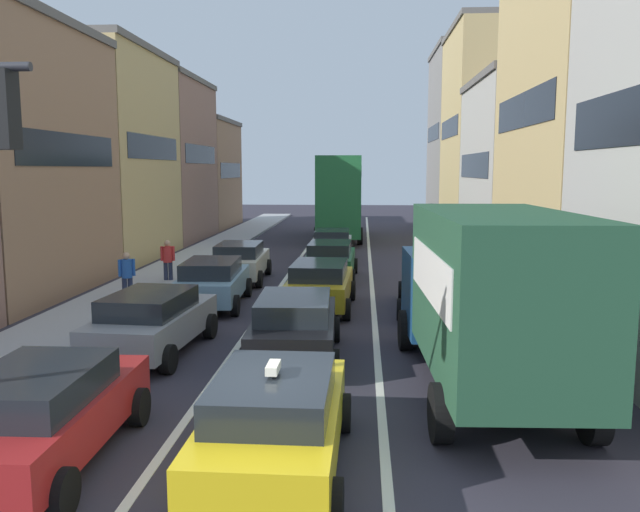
{
  "coord_description": "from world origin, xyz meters",
  "views": [
    {
      "loc": [
        1.33,
        -7.96,
        4.32
      ],
      "look_at": [
        0.0,
        12.0,
        1.6
      ],
      "focal_mm": 35.92,
      "sensor_mm": 36.0,
      "label": 1
    }
  ],
  "objects_px": {
    "taxi_centre_lane_front": "(275,419)",
    "pedestrian_far_sidewalk": "(127,274)",
    "bus_mid_queue_primary": "(339,193)",
    "sedan_right_lane_behind_truck": "(432,285)",
    "pedestrian_mid_sidewalk": "(168,259)",
    "wagon_left_lane_second": "(152,320)",
    "hatchback_centre_lane_third": "(320,284)",
    "sedan_left_lane_fourth": "(240,261)",
    "sedan_left_lane_front": "(42,413)",
    "sedan_left_lane_third": "(212,281)",
    "coupe_centre_lane_fourth": "(330,259)",
    "removalist_box_truck": "(486,293)",
    "sedan_centre_lane_fifth": "(332,244)",
    "sedan_centre_lane_second": "(295,325)"
  },
  "relations": [
    {
      "from": "sedan_left_lane_front",
      "to": "sedan_left_lane_fourth",
      "type": "xyz_separation_m",
      "value": [
        -0.08,
        15.66,
        0.0
      ]
    },
    {
      "from": "sedan_right_lane_behind_truck",
      "to": "pedestrian_mid_sidewalk",
      "type": "bearing_deg",
      "value": 70.45
    },
    {
      "from": "hatchback_centre_lane_third",
      "to": "sedan_left_lane_fourth",
      "type": "height_order",
      "value": "same"
    },
    {
      "from": "hatchback_centre_lane_third",
      "to": "bus_mid_queue_primary",
      "type": "height_order",
      "value": "bus_mid_queue_primary"
    },
    {
      "from": "sedan_centre_lane_fifth",
      "to": "sedan_left_lane_fourth",
      "type": "bearing_deg",
      "value": 149.38
    },
    {
      "from": "taxi_centre_lane_front",
      "to": "sedan_left_lane_fourth",
      "type": "xyz_separation_m",
      "value": [
        -3.52,
        15.67,
        -0.0
      ]
    },
    {
      "from": "taxi_centre_lane_front",
      "to": "sedan_left_lane_front",
      "type": "relative_size",
      "value": 1.0
    },
    {
      "from": "wagon_left_lane_second",
      "to": "pedestrian_far_sidewalk",
      "type": "height_order",
      "value": "pedestrian_far_sidewalk"
    },
    {
      "from": "taxi_centre_lane_front",
      "to": "sedan_right_lane_behind_truck",
      "type": "bearing_deg",
      "value": -16.58
    },
    {
      "from": "coupe_centre_lane_fourth",
      "to": "pedestrian_far_sidewalk",
      "type": "height_order",
      "value": "pedestrian_far_sidewalk"
    },
    {
      "from": "taxi_centre_lane_front",
      "to": "pedestrian_far_sidewalk",
      "type": "relative_size",
      "value": 2.6
    },
    {
      "from": "sedan_left_lane_front",
      "to": "pedestrian_far_sidewalk",
      "type": "relative_size",
      "value": 2.61
    },
    {
      "from": "wagon_left_lane_second",
      "to": "sedan_right_lane_behind_truck",
      "type": "relative_size",
      "value": 1.0
    },
    {
      "from": "sedan_left_lane_third",
      "to": "bus_mid_queue_primary",
      "type": "height_order",
      "value": "bus_mid_queue_primary"
    },
    {
      "from": "sedan_left_lane_fourth",
      "to": "removalist_box_truck",
      "type": "bearing_deg",
      "value": -151.49
    },
    {
      "from": "sedan_left_lane_front",
      "to": "sedan_centre_lane_fifth",
      "type": "bearing_deg",
      "value": -9.7
    },
    {
      "from": "taxi_centre_lane_front",
      "to": "pedestrian_mid_sidewalk",
      "type": "bearing_deg",
      "value": 23.01
    },
    {
      "from": "sedan_centre_lane_second",
      "to": "sedan_left_lane_third",
      "type": "relative_size",
      "value": 0.99
    },
    {
      "from": "bus_mid_queue_primary",
      "to": "pedestrian_far_sidewalk",
      "type": "relative_size",
      "value": 6.36
    },
    {
      "from": "coupe_centre_lane_fourth",
      "to": "pedestrian_far_sidewalk",
      "type": "relative_size",
      "value": 2.62
    },
    {
      "from": "sedan_left_lane_third",
      "to": "sedan_right_lane_behind_truck",
      "type": "xyz_separation_m",
      "value": [
        6.86,
        -0.26,
        0.0
      ]
    },
    {
      "from": "removalist_box_truck",
      "to": "sedan_right_lane_behind_truck",
      "type": "relative_size",
      "value": 1.76
    },
    {
      "from": "taxi_centre_lane_front",
      "to": "sedan_left_lane_fourth",
      "type": "height_order",
      "value": "taxi_centre_lane_front"
    },
    {
      "from": "coupe_centre_lane_fourth",
      "to": "sedan_left_lane_fourth",
      "type": "distance_m",
      "value": 3.53
    },
    {
      "from": "sedan_left_lane_third",
      "to": "pedestrian_mid_sidewalk",
      "type": "distance_m",
      "value": 4.69
    },
    {
      "from": "pedestrian_far_sidewalk",
      "to": "coupe_centre_lane_fourth",
      "type": "bearing_deg",
      "value": 100.54
    },
    {
      "from": "coupe_centre_lane_fourth",
      "to": "sedan_centre_lane_fifth",
      "type": "relative_size",
      "value": 1.0
    },
    {
      "from": "wagon_left_lane_second",
      "to": "sedan_left_lane_fourth",
      "type": "height_order",
      "value": "same"
    },
    {
      "from": "coupe_centre_lane_fourth",
      "to": "pedestrian_far_sidewalk",
      "type": "distance_m",
      "value": 8.03
    },
    {
      "from": "sedan_left_lane_third",
      "to": "pedestrian_far_sidewalk",
      "type": "height_order",
      "value": "pedestrian_far_sidewalk"
    },
    {
      "from": "hatchback_centre_lane_third",
      "to": "sedan_left_lane_third",
      "type": "relative_size",
      "value": 0.99
    },
    {
      "from": "sedan_left_lane_front",
      "to": "sedan_left_lane_third",
      "type": "height_order",
      "value": "same"
    },
    {
      "from": "sedan_left_lane_front",
      "to": "wagon_left_lane_second",
      "type": "bearing_deg",
      "value": 1.47
    },
    {
      "from": "removalist_box_truck",
      "to": "sedan_left_lane_front",
      "type": "xyz_separation_m",
      "value": [
        -7.02,
        -3.55,
        -1.18
      ]
    },
    {
      "from": "bus_mid_queue_primary",
      "to": "removalist_box_truck",
      "type": "bearing_deg",
      "value": -173.59
    },
    {
      "from": "coupe_centre_lane_fourth",
      "to": "sedan_centre_lane_fifth",
      "type": "bearing_deg",
      "value": 3.25
    },
    {
      "from": "sedan_left_lane_fourth",
      "to": "sedan_centre_lane_fifth",
      "type": "bearing_deg",
      "value": -31.75
    },
    {
      "from": "taxi_centre_lane_front",
      "to": "bus_mid_queue_primary",
      "type": "xyz_separation_m",
      "value": [
        -0.25,
        31.22,
        2.03
      ]
    },
    {
      "from": "sedan_left_lane_fourth",
      "to": "wagon_left_lane_second",
      "type": "bearing_deg",
      "value": 177.08
    },
    {
      "from": "taxi_centre_lane_front",
      "to": "sedan_right_lane_behind_truck",
      "type": "distance_m",
      "value": 11.3
    },
    {
      "from": "taxi_centre_lane_front",
      "to": "sedan_left_lane_fourth",
      "type": "bearing_deg",
      "value": 13.3
    },
    {
      "from": "sedan_left_lane_front",
      "to": "bus_mid_queue_primary",
      "type": "xyz_separation_m",
      "value": [
        3.19,
        31.2,
        2.03
      ]
    },
    {
      "from": "hatchback_centre_lane_third",
      "to": "removalist_box_truck",
      "type": "bearing_deg",
      "value": -151.17
    },
    {
      "from": "coupe_centre_lane_fourth",
      "to": "pedestrian_mid_sidewalk",
      "type": "height_order",
      "value": "pedestrian_mid_sidewalk"
    },
    {
      "from": "hatchback_centre_lane_third",
      "to": "sedan_left_lane_fourth",
      "type": "bearing_deg",
      "value": 37.34
    },
    {
      "from": "sedan_left_lane_third",
      "to": "coupe_centre_lane_fourth",
      "type": "relative_size",
      "value": 1.01
    },
    {
      "from": "pedestrian_far_sidewalk",
      "to": "removalist_box_truck",
      "type": "bearing_deg",
      "value": 24.96
    },
    {
      "from": "wagon_left_lane_second",
      "to": "coupe_centre_lane_fourth",
      "type": "height_order",
      "value": "same"
    },
    {
      "from": "sedan_centre_lane_second",
      "to": "sedan_right_lane_behind_truck",
      "type": "distance_m",
      "value": 6.41
    },
    {
      "from": "removalist_box_truck",
      "to": "taxi_centre_lane_front",
      "type": "bearing_deg",
      "value": 132.54
    }
  ]
}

